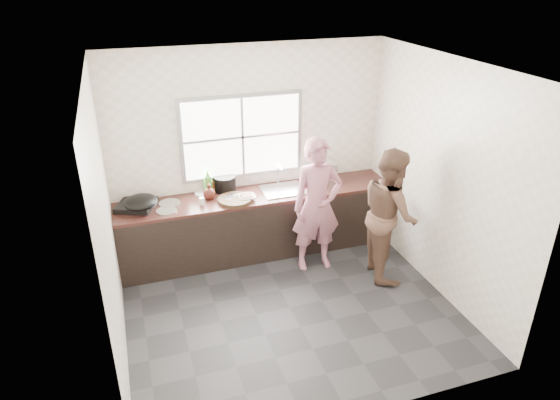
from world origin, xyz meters
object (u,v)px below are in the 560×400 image
object	(u,v)px
bowl_mince	(247,197)
glass_jar	(202,201)
bowl_crabs	(317,184)
plate_food	(203,193)
burner	(136,205)
bowl_held	(312,191)
bottle_green	(208,182)
cutting_board	(235,200)
bottle_brown_tall	(209,185)
bottle_brown_short	(209,192)
person_side	(390,214)
black_pot	(225,184)
wok	(141,202)
pot_lid_right	(170,203)
dish_rack	(323,171)
pot_lid_left	(166,211)
woman	(317,210)

from	to	relation	value
bowl_mince	glass_jar	distance (m)	0.57
bowl_crabs	plate_food	size ratio (longest dim) A/B	0.94
burner	bowl_held	bearing A→B (deg)	-7.93
bottle_green	cutting_board	bearing A→B (deg)	-51.93
bottle_brown_tall	bottle_brown_short	distance (m)	0.18
person_side	black_pot	world-z (taller)	person_side
cutting_board	black_pot	bearing A→B (deg)	97.22
glass_jar	burner	size ratio (longest dim) A/B	0.22
person_side	burner	world-z (taller)	person_side
wok	bottle_brown_tall	bearing A→B (deg)	19.17
wok	pot_lid_right	distance (m)	0.39
bowl_crabs	cutting_board	bearing A→B (deg)	-174.37
dish_rack	bottle_green	bearing A→B (deg)	-170.27
bowl_crabs	burner	bearing A→B (deg)	177.54
bowl_crabs	burner	size ratio (longest dim) A/B	0.49
cutting_board	bottle_brown_tall	world-z (taller)	bottle_brown_tall
bottle_green	dish_rack	distance (m)	1.56
bottle_green	dish_rack	xyz separation A→B (m)	(1.56, -0.07, -0.03)
bottle_brown_short	glass_jar	world-z (taller)	bottle_brown_short
plate_food	bowl_mince	bearing A→B (deg)	-35.08
bottle_brown_tall	pot_lid_left	world-z (taller)	bottle_brown_tall
bowl_held	burner	distance (m)	2.20
burner	pot_lid_right	xyz separation A→B (m)	(0.40, -0.03, -0.03)
person_side	cutting_board	xyz separation A→B (m)	(-1.71, 0.84, 0.06)
person_side	pot_lid_right	world-z (taller)	person_side
bowl_crabs	pot_lid_right	xyz separation A→B (m)	(-1.94, 0.07, -0.03)
bottle_green	bottle_brown_tall	bearing A→B (deg)	47.00
person_side	dish_rack	world-z (taller)	person_side
cutting_board	pot_lid_left	bearing A→B (deg)	-179.24
woman	wok	world-z (taller)	woman
pot_lid_right	bowl_mince	bearing A→B (deg)	-10.89
cutting_board	dish_rack	distance (m)	1.33
bowl_crabs	bottle_brown_short	distance (m)	1.44
woman	glass_jar	size ratio (longest dim) A/B	17.48
person_side	glass_jar	xyz separation A→B (m)	(-2.12, 0.88, 0.08)
black_pot	pot_lid_right	distance (m)	0.76
plate_food	bottle_brown_tall	xyz separation A→B (m)	(0.08, 0.00, 0.10)
person_side	bottle_brown_tall	xyz separation A→B (m)	(-1.96, 1.19, 0.14)
person_side	wok	size ratio (longest dim) A/B	4.10
cutting_board	bowl_crabs	distance (m)	1.16
bowl_crabs	bottle_green	xyz separation A→B (m)	(-1.42, 0.22, 0.13)
bowl_held	bottle_brown_short	distance (m)	1.31
black_pot	bottle_green	xyz separation A→B (m)	(-0.22, -0.01, 0.06)
bottle_brown_tall	bowl_crabs	bearing A→B (deg)	-9.56
burner	bowl_crabs	bearing A→B (deg)	-2.46
bowl_mince	wok	xyz separation A→B (m)	(-1.28, 0.04, 0.11)
bottle_brown_tall	burner	size ratio (longest dim) A/B	0.49
bowl_mince	black_pot	world-z (taller)	black_pot
woman	glass_jar	bearing A→B (deg)	164.24
bowl_crabs	pot_lid_left	world-z (taller)	bowl_crabs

